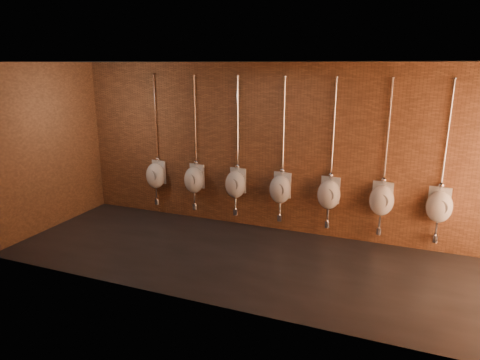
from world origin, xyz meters
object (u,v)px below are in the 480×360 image
Objects in this scene: urinal_3 at (280,188)px; urinal_5 at (382,199)px; urinal_1 at (194,179)px; urinal_0 at (156,175)px; urinal_4 at (329,194)px; urinal_6 at (439,206)px; urinal_2 at (236,183)px.

urinal_3 is 1.00× the size of urinal_5.
urinal_0 is at bearing 180.00° from urinal_1.
urinal_4 is (3.67, 0.00, 0.00)m from urinal_0.
urinal_4 is at bearing 180.00° from urinal_5.
urinal_4 is (0.92, 0.00, 0.00)m from urinal_3.
urinal_1 is 1.00× the size of urinal_4.
urinal_1 and urinal_3 have the same top height.
urinal_6 is at bearing 0.00° from urinal_4.
urinal_6 is (0.92, 0.00, 0.00)m from urinal_5.
urinal_1 and urinal_5 have the same top height.
urinal_3 is (2.75, 0.00, 0.00)m from urinal_0.
urinal_4 is 0.92m from urinal_5.
urinal_5 is at bearing 180.00° from urinal_6.
urinal_3 and urinal_6 have the same top height.
urinal_2 is at bearing 180.00° from urinal_5.
urinal_3 and urinal_5 have the same top height.
urinal_2 is 1.00× the size of urinal_3.
urinal_2 is (1.84, 0.00, 0.00)m from urinal_0.
urinal_4 is 1.84m from urinal_6.
urinal_2 is at bearing 180.00° from urinal_6.
urinal_1 is at bearing 180.00° from urinal_6.
urinal_4 is (2.75, 0.00, 0.00)m from urinal_1.
urinal_2 is 1.00× the size of urinal_4.
urinal_0 is at bearing 180.00° from urinal_3.
urinal_3 is 1.00× the size of urinal_6.
urinal_1 is 1.00× the size of urinal_2.
urinal_5 is at bearing 0.00° from urinal_0.
urinal_5 is at bearing 0.00° from urinal_1.
urinal_3 is (0.92, 0.00, 0.00)m from urinal_2.
urinal_3 is at bearing 0.00° from urinal_2.
urinal_1 is at bearing 0.00° from urinal_0.
urinal_2 is 0.92m from urinal_3.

